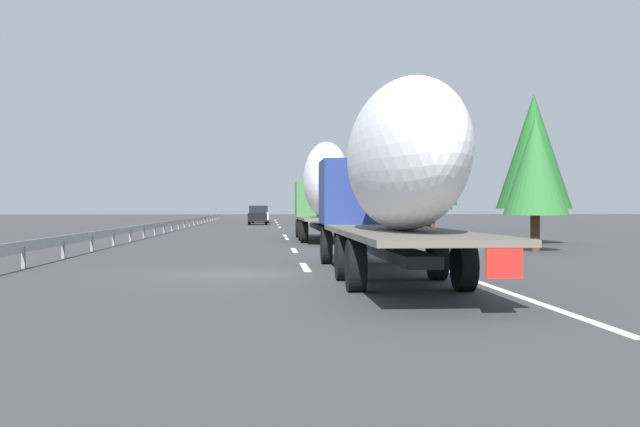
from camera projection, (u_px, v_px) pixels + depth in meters
name	position (u px, v px, depth m)	size (l,w,h in m)	color
ground_plane	(258.00, 229.00, 59.11)	(260.00, 260.00, 0.00)	#38383A
lane_stripe_0	(305.00, 267.00, 21.33)	(3.20, 0.20, 0.01)	white
lane_stripe_1	(294.00, 250.00, 29.65)	(3.20, 0.20, 0.01)	white
lane_stripe_2	(287.00, 239.00, 40.88)	(3.20, 0.20, 0.01)	white
lane_stripe_3	(285.00, 235.00, 45.50)	(3.20, 0.20, 0.01)	white
lane_stripe_4	(280.00, 227.00, 64.16)	(3.20, 0.20, 0.01)	white
lane_stripe_5	(278.00, 225.00, 74.57)	(3.20, 0.20, 0.01)	white
lane_stripe_6	(277.00, 223.00, 83.69)	(3.20, 0.20, 0.01)	white
lane_stripe_7	(276.00, 222.00, 88.05)	(3.20, 0.20, 0.01)	white
lane_stripe_8	(275.00, 220.00, 102.84)	(3.20, 0.20, 0.01)	white
lane_stripe_9	(275.00, 221.00, 97.53)	(3.20, 0.20, 0.01)	white
edge_line_right	(323.00, 227.00, 64.49)	(110.00, 0.20, 0.01)	white
truck_lead	(324.00, 188.00, 38.04)	(12.01, 2.55, 4.87)	#387038
truck_trailing	(393.00, 172.00, 17.25)	(14.08, 2.55, 4.36)	navy
car_silver_hatch	(260.00, 214.00, 83.07)	(4.10, 1.91, 1.87)	#ADB2B7
car_black_suv	(258.00, 215.00, 74.51)	(4.21, 1.87, 1.87)	black
road_sign	(352.00, 198.00, 53.46)	(0.10, 0.90, 3.38)	gray
tree_0	(433.00, 163.00, 52.79)	(3.42, 3.42, 7.80)	#472D19
tree_1	(334.00, 196.00, 102.13)	(3.63, 3.63, 5.19)	#472D19
tree_2	(536.00, 166.00, 28.84)	(2.46, 2.46, 5.19)	#472D19
tree_3	(534.00, 151.00, 35.08)	(3.45, 3.45, 6.99)	#472D19
tree_4	(428.00, 172.00, 57.09)	(3.58, 3.58, 7.27)	#472D19
tree_5	(345.00, 192.00, 105.79)	(2.51, 2.51, 6.50)	#472D19
guardrail_median	(184.00, 221.00, 61.68)	(94.00, 0.10, 0.76)	#9EA0A5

